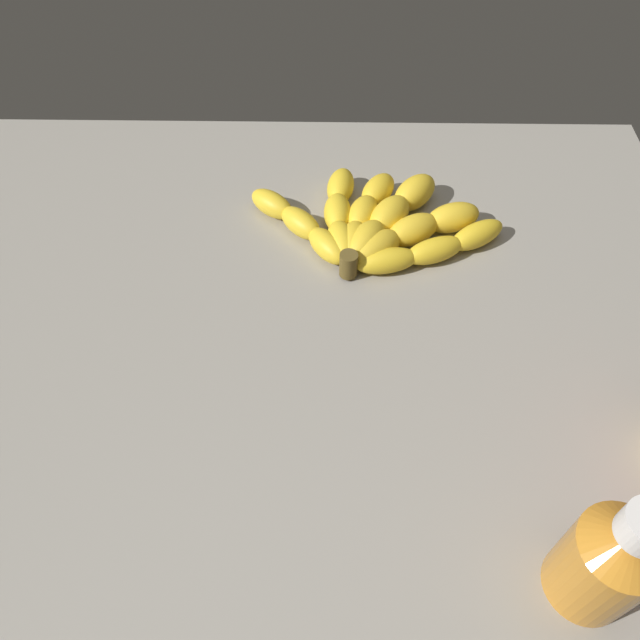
% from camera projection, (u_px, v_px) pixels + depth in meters
% --- Properties ---
extents(ground_plane, '(0.95, 0.69, 0.04)m').
position_uv_depth(ground_plane, '(275.00, 325.00, 0.68)').
color(ground_plane, gray).
extents(banana_bunch, '(0.31, 0.18, 0.04)m').
position_uv_depth(banana_bunch, '(377.00, 224.00, 0.73)').
color(banana_bunch, yellow).
rests_on(banana_bunch, ground_plane).
extents(honey_bottle, '(0.06, 0.06, 0.14)m').
position_uv_depth(honey_bottle, '(610.00, 559.00, 0.45)').
color(honey_bottle, orange).
rests_on(honey_bottle, ground_plane).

